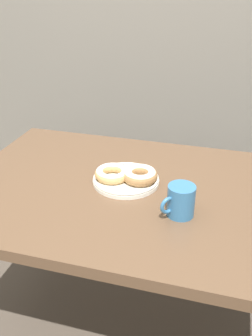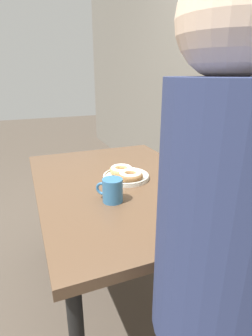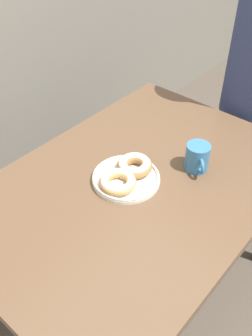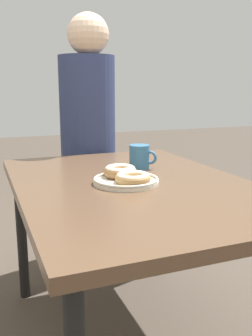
# 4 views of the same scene
# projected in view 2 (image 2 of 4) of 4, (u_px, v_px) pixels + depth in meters

# --- Properties ---
(ground_plane) EXTENTS (14.00, 14.00, 0.00)m
(ground_plane) POSITION_uv_depth(u_px,v_px,m) (102.00, 295.00, 1.57)
(ground_plane) COLOR #4C4238
(dining_table) EXTENTS (1.25, 0.86, 0.72)m
(dining_table) POSITION_uv_depth(u_px,v_px,m) (122.00, 193.00, 1.40)
(dining_table) COLOR brown
(dining_table) RESTS_ON ground_plane
(donut_plate) EXTENTS (0.27, 0.25, 0.06)m
(donut_plate) POSITION_uv_depth(u_px,v_px,m) (126.00, 174.00, 1.39)
(donut_plate) COLOR silver
(donut_plate) RESTS_ON dining_table
(coffee_mug) EXTENTS (0.10, 0.11, 0.10)m
(coffee_mug) POSITION_uv_depth(u_px,v_px,m) (112.00, 190.00, 1.14)
(coffee_mug) COLOR teal
(coffee_mug) RESTS_ON dining_table
(person_figure) EXTENTS (0.40, 0.32, 1.46)m
(person_figure) POSITION_uv_depth(u_px,v_px,m) (225.00, 291.00, 0.60)
(person_figure) COLOR brown
(person_figure) RESTS_ON ground_plane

